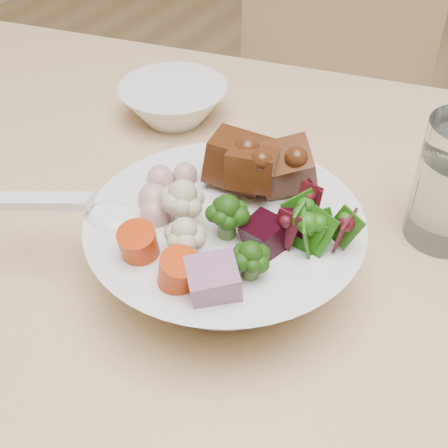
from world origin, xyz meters
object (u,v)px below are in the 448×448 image
object	(u,v)px
dining_table	(402,357)
food_bowl	(228,245)
side_bowl	(174,103)
chair_far	(325,112)

from	to	relation	value
dining_table	food_bowl	size ratio (longest dim) A/B	6.67
food_bowl	side_bowl	bearing A→B (deg)	132.34
dining_table	chair_far	xyz separation A→B (m)	(-0.32, 0.64, -0.15)
dining_table	food_bowl	world-z (taller)	food_bowl
chair_far	side_bowl	world-z (taller)	chair_far
chair_far	food_bowl	xyz separation A→B (m)	(0.16, -0.70, 0.27)
chair_far	dining_table	bearing A→B (deg)	-78.35
food_bowl	chair_far	bearing A→B (deg)	102.82
dining_table	food_bowl	xyz separation A→B (m)	(-0.17, -0.05, 0.11)
side_bowl	dining_table	bearing A→B (deg)	-24.59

